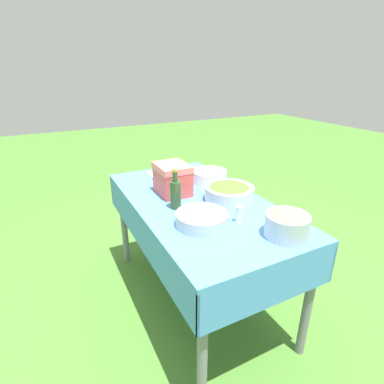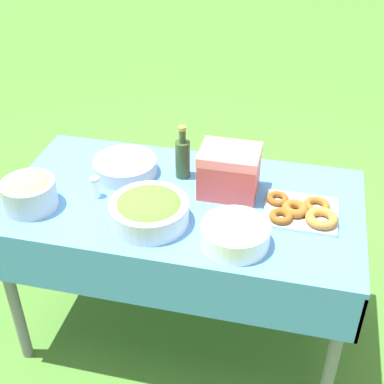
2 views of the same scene
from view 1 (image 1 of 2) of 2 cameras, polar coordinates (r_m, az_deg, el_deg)
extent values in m
plane|color=#477A2D|center=(2.31, 0.94, -19.34)|extent=(14.00, 14.00, 0.00)
cube|color=#4C8CD1|center=(1.89, 1.08, -1.91)|extent=(1.46, 0.77, 0.02)
cube|color=#4C8CD1|center=(1.82, -9.74, -7.65)|extent=(1.46, 0.01, 0.22)
cube|color=#4C8CD1|center=(2.13, 10.19, -2.95)|extent=(1.46, 0.01, 0.22)
cube|color=#4C8CD1|center=(2.55, -6.58, 1.63)|extent=(0.01, 0.77, 0.22)
cube|color=#4C8CD1|center=(1.45, 15.20, -17.03)|extent=(0.01, 0.77, 0.22)
cylinder|color=slate|center=(2.52, -12.86, -5.60)|extent=(0.05, 0.05, 0.75)
cylinder|color=slate|center=(1.52, 1.98, -27.67)|extent=(0.05, 0.05, 0.75)
cylinder|color=slate|center=(2.73, 0.52, -2.79)|extent=(0.05, 0.05, 0.75)
cylinder|color=slate|center=(1.83, 21.29, -18.83)|extent=(0.05, 0.05, 0.75)
cylinder|color=silver|center=(1.88, 7.09, -0.28)|extent=(0.30, 0.30, 0.09)
ellipsoid|color=#51892D|center=(1.87, 7.14, 0.60)|extent=(0.27, 0.27, 0.07)
cylinder|color=#B2B7BC|center=(1.58, 1.85, -5.15)|extent=(0.28, 0.28, 0.07)
ellipsoid|color=tan|center=(1.57, 1.86, -4.43)|extent=(0.24, 0.24, 0.06)
cube|color=silver|center=(2.28, -4.69, 2.99)|extent=(0.29, 0.24, 0.02)
torus|color=#93561E|center=(2.26, -4.10, 3.47)|extent=(0.11, 0.11, 0.04)
torus|color=brown|center=(2.24, -2.26, 3.25)|extent=(0.13, 0.13, 0.03)
torus|color=#93561E|center=(2.31, -5.94, 3.82)|extent=(0.14, 0.14, 0.03)
torus|color=#B27533|center=(2.36, -4.22, 4.35)|extent=(0.18, 0.18, 0.04)
torus|color=brown|center=(2.17, -4.80, 2.56)|extent=(0.10, 0.10, 0.03)
cylinder|color=white|center=(2.19, 3.30, 2.12)|extent=(0.25, 0.25, 0.01)
cylinder|color=white|center=(2.19, 3.31, 2.42)|extent=(0.25, 0.25, 0.01)
cylinder|color=white|center=(2.18, 3.31, 2.71)|extent=(0.25, 0.25, 0.01)
cylinder|color=white|center=(2.18, 3.32, 3.01)|extent=(0.25, 0.25, 0.01)
cylinder|color=white|center=(2.17, 3.33, 3.31)|extent=(0.25, 0.25, 0.01)
cylinder|color=white|center=(2.17, 3.34, 3.61)|extent=(0.25, 0.25, 0.01)
cylinder|color=white|center=(2.17, 3.34, 3.91)|extent=(0.25, 0.25, 0.01)
cylinder|color=#2D4723|center=(1.75, -3.16, -0.56)|extent=(0.06, 0.06, 0.17)
cylinder|color=#2D4723|center=(1.71, -3.24, 2.95)|extent=(0.03, 0.03, 0.06)
cylinder|color=#A58C33|center=(1.69, -3.27, 4.13)|extent=(0.03, 0.03, 0.02)
cylinder|color=#B2B7BC|center=(1.54, 17.63, -6.13)|extent=(0.21, 0.21, 0.12)
ellipsoid|color=tan|center=(1.52, 17.82, -4.67)|extent=(0.19, 0.19, 0.07)
cube|color=#E04C42|center=(1.96, -3.73, 1.92)|extent=(0.24, 0.19, 0.16)
cube|color=#FF7A70|center=(1.93, -3.81, 4.71)|extent=(0.24, 0.19, 0.04)
cylinder|color=white|center=(1.63, 8.91, -4.37)|extent=(0.04, 0.04, 0.08)
cylinder|color=silver|center=(1.61, 9.01, -2.91)|extent=(0.04, 0.04, 0.01)
camera|label=2|loc=(3.24, 29.11, 29.16)|focal=50.00mm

